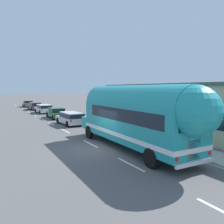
# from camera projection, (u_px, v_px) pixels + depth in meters

# --- Properties ---
(ground_plane) EXTENTS (300.00, 300.00, 0.00)m
(ground_plane) POSITION_uv_depth(u_px,v_px,m) (100.00, 149.00, 14.80)
(ground_plane) COLOR #565454
(lane_markings) EXTENTS (3.74, 80.00, 0.01)m
(lane_markings) POSITION_uv_depth(u_px,v_px,m) (71.00, 121.00, 27.00)
(lane_markings) COLOR silver
(lane_markings) RESTS_ON ground
(sidewalk_slab) EXTENTS (2.11, 90.00, 0.15)m
(sidewalk_slab) POSITION_uv_depth(u_px,v_px,m) (97.00, 122.00, 25.73)
(sidewalk_slab) COLOR #9E9B93
(sidewalk_slab) RESTS_ON ground
(roadside_building) EXTENTS (12.24, 21.53, 4.34)m
(roadside_building) POSITION_uv_depth(u_px,v_px,m) (216.00, 107.00, 21.45)
(roadside_building) COLOR tan
(roadside_building) RESTS_ON ground
(painted_bus) EXTENTS (2.71, 12.23, 4.12)m
(painted_bus) POSITION_uv_depth(u_px,v_px,m) (137.00, 115.00, 14.04)
(painted_bus) COLOR teal
(painted_bus) RESTS_ON ground
(car_lead) EXTENTS (2.04, 4.54, 1.37)m
(car_lead) POSITION_uv_depth(u_px,v_px,m) (71.00, 117.00, 24.51)
(car_lead) COLOR silver
(car_lead) RESTS_ON ground
(car_second) EXTENTS (2.03, 4.61, 1.37)m
(car_second) POSITION_uv_depth(u_px,v_px,m) (57.00, 113.00, 30.04)
(car_second) COLOR #196633
(car_second) RESTS_ON ground
(car_third) EXTENTS (2.06, 4.65, 1.37)m
(car_third) POSITION_uv_depth(u_px,v_px,m) (44.00, 108.00, 36.24)
(car_third) COLOR white
(car_third) RESTS_ON ground
(car_fourth) EXTENTS (1.95, 4.47, 1.37)m
(car_fourth) POSITION_uv_depth(u_px,v_px,m) (35.00, 105.00, 42.01)
(car_fourth) COLOR #474C51
(car_fourth) RESTS_ON ground
(car_fifth) EXTENTS (2.09, 4.43, 1.37)m
(car_fifth) POSITION_uv_depth(u_px,v_px,m) (28.00, 103.00, 48.68)
(car_fifth) COLOR olive
(car_fifth) RESTS_ON ground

